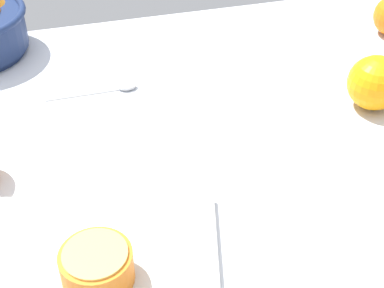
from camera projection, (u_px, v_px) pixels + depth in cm
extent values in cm
cube|color=silver|center=(163.00, 179.00, 79.58)|extent=(124.93, 94.22, 3.00)
cube|color=beige|center=(84.00, 253.00, 66.53)|extent=(34.73, 24.83, 1.26)
cylinder|color=orange|center=(97.00, 267.00, 61.53)|extent=(8.07, 8.07, 4.10)
cylinder|color=#F6C65F|center=(95.00, 254.00, 60.15)|extent=(7.10, 7.10, 0.30)
sphere|color=orange|center=(375.00, 83.00, 88.34)|extent=(8.69, 8.69, 8.69)
ellipsoid|color=silver|center=(127.00, 86.00, 94.59)|extent=(3.22, 2.27, 1.00)
cylinder|color=silver|center=(82.00, 94.00, 93.11)|extent=(11.95, 0.80, 0.70)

